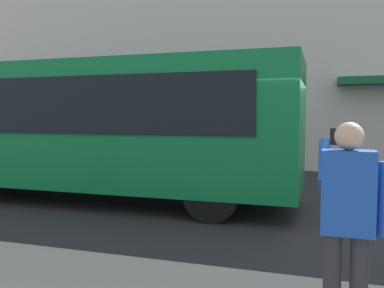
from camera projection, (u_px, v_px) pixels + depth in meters
The scene contains 3 objects.
ground_plane at pixel (274, 212), 7.97m from camera, with size 60.00×60.00×0.00m, color #232326.
red_bus at pixel (94, 125), 9.09m from camera, with size 9.05×2.54×3.08m.
pedestrian_photographer at pixel (348, 212), 3.20m from camera, with size 0.53×0.52×1.70m.
Camera 1 is at (-0.88, 7.97, 1.90)m, focal length 38.04 mm.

